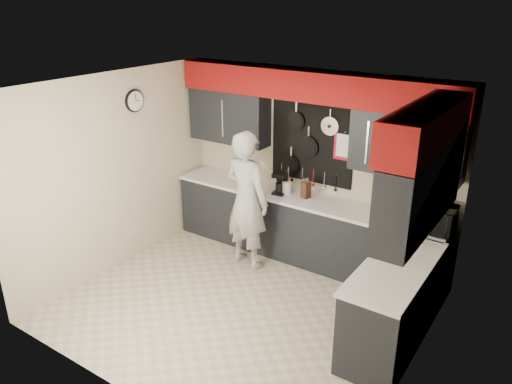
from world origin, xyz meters
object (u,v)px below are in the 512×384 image
Objects in this scene: microwave at (430,217)px; knife_block at (306,190)px; coffee_maker at (281,182)px; person at (247,200)px; utensil_crock at (287,188)px.

microwave is 2.44× the size of knife_block.
person reaches higher than coffee_maker.
microwave reaches higher than coffee_maker.
knife_block is at bearing 3.61° from utensil_crock.
microwave is 2.02m from coffee_maker.
knife_block is 0.29m from utensil_crock.
coffee_maker reaches higher than utensil_crock.
microwave is at bearing -0.72° from utensil_crock.
knife_block is at bearing -1.42° from coffee_maker.
person reaches higher than microwave.
person is at bearing -167.06° from microwave.
coffee_maker is (-0.37, -0.04, 0.04)m from knife_block.
knife_block is 0.12× the size of person.
utensil_crock is at bearing -108.30° from person.
person is at bearing -119.38° from coffee_maker.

